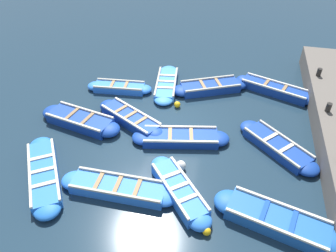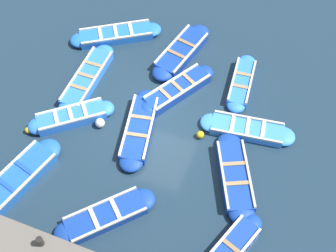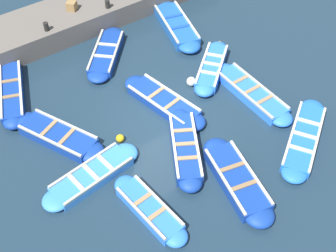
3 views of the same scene
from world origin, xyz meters
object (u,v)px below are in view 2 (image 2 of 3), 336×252
at_px(buoy_yellow_far, 28,130).
at_px(boat_centre, 247,129).
at_px(boat_outer_right, 139,129).
at_px(buoy_white_drifting, 100,123).
at_px(bollard_mid_north, 40,241).
at_px(buoy_orange_near, 200,135).
at_px(boat_near_quay, 87,79).
at_px(boat_inner_gap, 235,176).
at_px(boat_broadside, 242,83).
at_px(boat_drifting, 116,35).
at_px(boat_end_of_row, 71,117).
at_px(boat_bow_out, 181,52).
at_px(boat_tucked, 106,216).
at_px(boat_mid_row, 177,90).
at_px(boat_far_corner, 17,179).

bearing_deg(buoy_yellow_far, boat_centre, 111.24).
relative_size(boat_outer_right, buoy_white_drifting, 10.58).
height_order(boat_outer_right, bollard_mid_north, bollard_mid_north).
relative_size(boat_outer_right, buoy_orange_near, 13.69).
distance_m(boat_near_quay, boat_inner_gap, 7.04).
xyz_separation_m(boat_near_quay, boat_broadside, (-2.00, 5.78, -0.02)).
relative_size(boat_broadside, buoy_orange_near, 11.12).
bearing_deg(boat_inner_gap, bollard_mid_north, -45.02).
distance_m(boat_centre, boat_drifting, 7.08).
relative_size(boat_near_quay, boat_end_of_row, 1.30).
bearing_deg(boat_near_quay, buoy_white_drifting, 38.88).
bearing_deg(boat_drifting, bollard_mid_north, 11.96).
bearing_deg(bollard_mid_north, boat_inner_gap, 134.98).
xyz_separation_m(boat_outer_right, bollard_mid_north, (5.32, -0.84, 0.93)).
distance_m(boat_broadside, boat_bow_out, 2.86).
height_order(boat_tucked, boat_broadside, boat_tucked).
relative_size(boat_bow_out, boat_centre, 1.04).
relative_size(boat_bow_out, boat_outer_right, 0.98).
distance_m(boat_broadside, boat_mid_row, 2.57).
relative_size(boat_broadside, boat_outer_right, 0.81).
relative_size(boat_far_corner, boat_inner_gap, 1.10).
bearing_deg(buoy_white_drifting, boat_broadside, 130.89).
bearing_deg(buoy_white_drifting, buoy_orange_near, 103.40).
bearing_deg(boat_tucked, buoy_white_drifting, -151.35).
xyz_separation_m(boat_end_of_row, boat_outer_right, (-0.46, 2.55, -0.03)).
xyz_separation_m(boat_tucked, boat_outer_right, (-3.57, -0.33, -0.00)).
xyz_separation_m(boat_near_quay, buoy_white_drifting, (1.77, 1.42, 0.00)).
relative_size(boat_inner_gap, boat_drifting, 0.97).
height_order(boat_bow_out, buoy_white_drifting, boat_bow_out).
bearing_deg(boat_end_of_row, boat_outer_right, 100.12).
bearing_deg(boat_inner_gap, boat_end_of_row, -91.77).
distance_m(boat_broadside, boat_outer_right, 4.52).
relative_size(boat_tucked, buoy_white_drifting, 8.72).
xyz_separation_m(boat_far_corner, buoy_orange_near, (-4.03, 5.21, -0.06)).
xyz_separation_m(bollard_mid_north, buoy_orange_near, (-5.89, 3.01, -0.95)).
relative_size(boat_mid_row, buoy_yellow_far, 13.62).
distance_m(boat_far_corner, boat_inner_gap, 7.43).
bearing_deg(boat_end_of_row, buoy_yellow_far, -49.74).
relative_size(boat_bow_out, buoy_orange_near, 13.42).
bearing_deg(boat_broadside, boat_drifting, -96.44).
xyz_separation_m(boat_drifting, boat_mid_row, (1.92, 3.51, 0.03)).
height_order(buoy_yellow_far, buoy_white_drifting, buoy_white_drifting).
bearing_deg(boat_far_corner, boat_centre, 125.82).
relative_size(boat_outer_right, boat_centre, 1.06).
distance_m(boat_far_corner, boat_bow_out, 8.24).
distance_m(boat_near_quay, boat_drifting, 2.65).
xyz_separation_m(boat_tucked, boat_broadside, (-7.04, 2.56, -0.01)).
relative_size(boat_inner_gap, buoy_yellow_far, 14.29).
bearing_deg(boat_drifting, buoy_orange_near, 54.68).
xyz_separation_m(buoy_yellow_far, buoy_white_drifting, (-1.21, 2.34, 0.05)).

